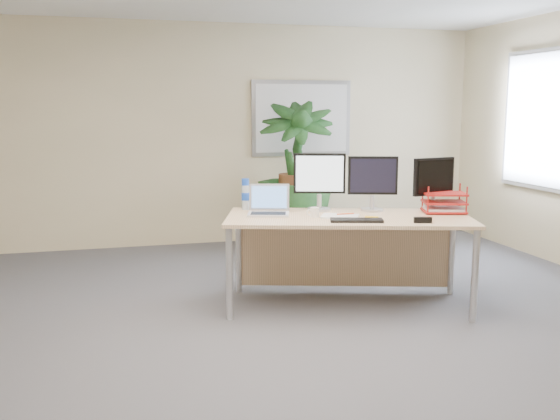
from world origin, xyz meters
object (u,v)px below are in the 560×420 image
object	(u,v)px
desk	(347,233)
floor_plant	(295,186)
monitor_right	(373,180)
laptop	(269,207)
monitor_left	(319,178)

from	to	relation	value
desk	floor_plant	world-z (taller)	floor_plant
monitor_right	laptop	xyz separation A→B (m)	(-0.92, 0.08, -0.22)
desk	monitor_right	world-z (taller)	monitor_right
monitor_right	laptop	bearing A→B (deg)	175.02
floor_plant	monitor_left	bearing A→B (deg)	-100.42
desk	laptop	bearing A→B (deg)	165.42
floor_plant	monitor_right	distance (m)	2.16
floor_plant	monitor_left	size ratio (longest dim) A/B	2.97
desk	monitor_left	bearing A→B (deg)	126.93
monitor_left	monitor_right	bearing A→B (deg)	-18.30
floor_plant	laptop	size ratio (longest dim) A/B	3.57
monitor_right	laptop	size ratio (longest dim) A/B	1.15
floor_plant	laptop	world-z (taller)	floor_plant
laptop	floor_plant	bearing A→B (deg)	67.68
monitor_left	monitor_right	world-z (taller)	monitor_left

